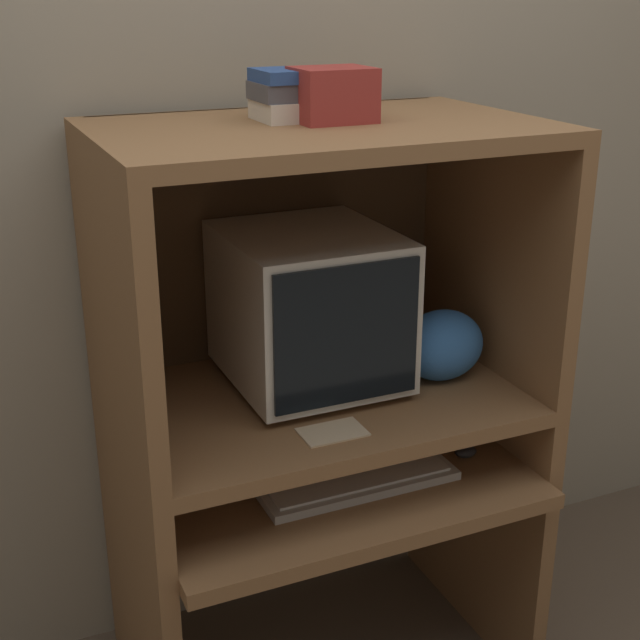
% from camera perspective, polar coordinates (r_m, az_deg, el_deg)
% --- Properties ---
extents(wall_back, '(6.00, 0.06, 2.60)m').
position_cam_1_polar(wall_back, '(2.28, -3.85, 10.87)').
color(wall_back, gray).
rests_on(wall_back, ground_plane).
extents(desk_base, '(0.96, 0.68, 0.61)m').
position_cam_1_polar(desk_base, '(2.26, 0.54, -14.23)').
color(desk_base, brown).
rests_on(desk_base, ground_plane).
extents(desk_monitor_shelf, '(0.96, 0.63, 0.18)m').
position_cam_1_polar(desk_monitor_shelf, '(2.12, 0.04, -5.64)').
color(desk_monitor_shelf, brown).
rests_on(desk_monitor_shelf, desk_base).
extents(hutch_upper, '(0.96, 0.63, 0.62)m').
position_cam_1_polar(hutch_upper, '(1.99, -0.37, 6.57)').
color(hutch_upper, brown).
rests_on(hutch_upper, desk_monitor_shelf).
extents(crt_monitor, '(0.37, 0.43, 0.37)m').
position_cam_1_polar(crt_monitor, '(2.08, -0.83, 0.83)').
color(crt_monitor, beige).
rests_on(crt_monitor, desk_monitor_shelf).
extents(keyboard, '(0.46, 0.16, 0.03)m').
position_cam_1_polar(keyboard, '(2.08, 2.34, -10.17)').
color(keyboard, beige).
rests_on(keyboard, desk_base).
extents(mouse, '(0.06, 0.04, 0.03)m').
position_cam_1_polar(mouse, '(2.22, 9.32, -8.32)').
color(mouse, '#28282B').
rests_on(mouse, desk_base).
extents(snack_bag, '(0.21, 0.16, 0.17)m').
position_cam_1_polar(snack_bag, '(2.16, 7.80, -1.60)').
color(snack_bag, '#336BB7').
rests_on(snack_bag, desk_monitor_shelf).
extents(book_stack, '(0.18, 0.14, 0.11)m').
position_cam_1_polar(book_stack, '(1.97, -1.63, 14.20)').
color(book_stack, beige).
rests_on(book_stack, hutch_upper).
extents(paper_card, '(0.14, 0.09, 0.00)m').
position_cam_1_polar(paper_card, '(1.92, 0.80, -7.18)').
color(paper_card, '#CCB28C').
rests_on(paper_card, desk_monitor_shelf).
extents(storage_box, '(0.16, 0.14, 0.11)m').
position_cam_1_polar(storage_box, '(1.93, 0.81, 14.22)').
color(storage_box, maroon).
rests_on(storage_box, hutch_upper).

